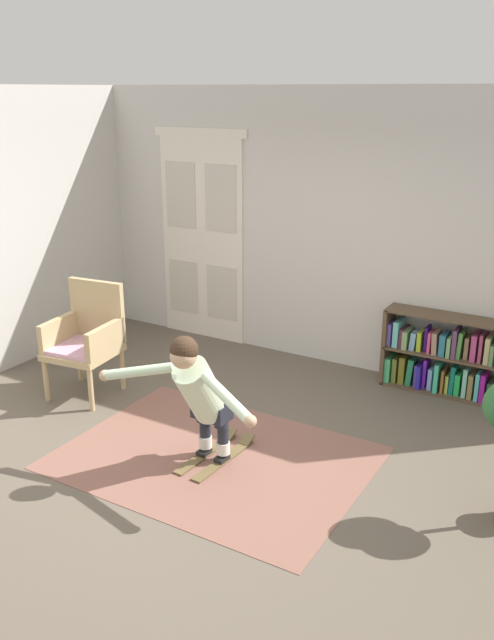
# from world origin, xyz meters

# --- Properties ---
(ground_plane) EXTENTS (7.20, 7.20, 0.00)m
(ground_plane) POSITION_xyz_m (0.00, 0.00, 0.00)
(ground_plane) COLOR brown
(back_wall) EXTENTS (6.00, 0.10, 2.90)m
(back_wall) POSITION_xyz_m (0.00, 2.60, 1.45)
(back_wall) COLOR beige
(back_wall) RESTS_ON ground
(double_door) EXTENTS (1.22, 0.05, 2.45)m
(double_door) POSITION_xyz_m (-1.72, 2.54, 1.23)
(double_door) COLOR silver
(double_door) RESTS_ON ground
(rug) EXTENTS (2.44, 1.81, 0.01)m
(rug) POSITION_xyz_m (-0.03, 0.18, 0.00)
(rug) COLOR brown
(rug) RESTS_ON ground
(bookshelf) EXTENTS (1.39, 0.30, 0.80)m
(bookshelf) POSITION_xyz_m (1.31, 2.39, 0.36)
(bookshelf) COLOR brown
(bookshelf) RESTS_ON ground
(wicker_chair) EXTENTS (0.67, 0.67, 1.10)m
(wicker_chair) POSITION_xyz_m (-1.79, 0.62, 0.58)
(wicker_chair) COLOR tan
(wicker_chair) RESTS_ON ground
(skis_pair) EXTENTS (0.31, 0.79, 0.07)m
(skis_pair) POSITION_xyz_m (-0.03, 0.21, 0.02)
(skis_pair) COLOR brown
(skis_pair) RESTS_ON rug
(person_skier) EXTENTS (1.45, 0.69, 1.09)m
(person_skier) POSITION_xyz_m (-0.04, -0.01, 0.69)
(person_skier) COLOR white
(person_skier) RESTS_ON skis_pair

